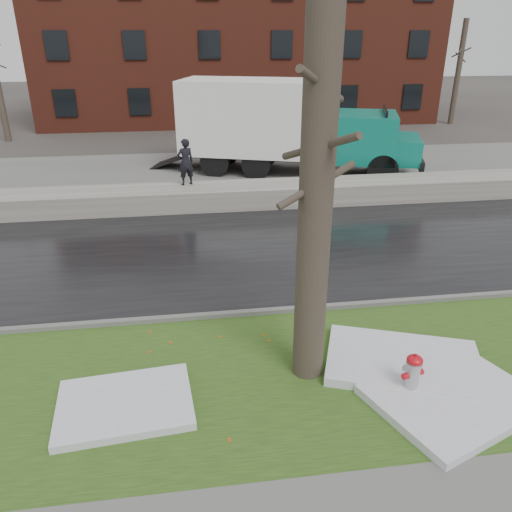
{
  "coord_description": "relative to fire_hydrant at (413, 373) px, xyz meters",
  "views": [
    {
      "loc": [
        -1.99,
        -8.47,
        5.8
      ],
      "look_at": [
        -0.5,
        2.0,
        1.0
      ],
      "focal_mm": 35.0,
      "sensor_mm": 36.0,
      "label": 1
    }
  ],
  "objects": [
    {
      "name": "tree",
      "position": [
        -1.61,
        0.89,
        3.04
      ],
      "size": [
        1.38,
        1.59,
        6.91
      ],
      "rotation": [
        0.0,
        0.0,
        0.01
      ],
      "color": "brown",
      "rests_on": "verge"
    },
    {
      "name": "bg_tree_center",
      "position": [
        -7.62,
        28.02,
        2.85
      ],
      "size": [
        1.4,
        1.62,
        6.5
      ],
      "color": "brown",
      "rests_on": "ground"
    },
    {
      "name": "ground",
      "position": [
        -1.62,
        2.02,
        -0.49
      ],
      "size": [
        120.0,
        120.0,
        0.0
      ],
      "primitive_type": "plane",
      "color": "#47423D",
      "rests_on": "ground"
    },
    {
      "name": "snowbank",
      "position": [
        -1.62,
        10.72,
        -0.11
      ],
      "size": [
        60.0,
        1.6,
        0.75
      ],
      "primitive_type": "cube",
      "color": "#A29C94",
      "rests_on": "ground"
    },
    {
      "name": "snow_patch_near",
      "position": [
        0.64,
        -0.28,
        -0.37
      ],
      "size": [
        3.16,
        2.82,
        0.16
      ],
      "primitive_type": "cube",
      "rotation": [
        0.0,
        0.0,
        0.38
      ],
      "color": "silver",
      "rests_on": "verge"
    },
    {
      "name": "snow_patch_side",
      "position": [
        0.2,
        0.76,
        -0.36
      ],
      "size": [
        3.25,
        2.66,
        0.18
      ],
      "primitive_type": "cube",
      "rotation": [
        0.0,
        0.0,
        -0.35
      ],
      "color": "silver",
      "rests_on": "verge"
    },
    {
      "name": "fire_hydrant",
      "position": [
        0.0,
        0.0,
        0.0
      ],
      "size": [
        0.42,
        0.38,
        0.84
      ],
      "rotation": [
        0.0,
        0.0,
        0.26
      ],
      "color": "#AAAEB2",
      "rests_on": "verge"
    },
    {
      "name": "worker",
      "position": [
        -3.63,
        11.08,
        1.08
      ],
      "size": [
        0.7,
        0.58,
        1.64
      ],
      "primitive_type": "imported",
      "rotation": [
        0.0,
        0.0,
        3.51
      ],
      "color": "black",
      "rests_on": "snowbank"
    },
    {
      "name": "verge",
      "position": [
        -1.62,
        0.77,
        -0.47
      ],
      "size": [
        60.0,
        4.5,
        0.04
      ],
      "primitive_type": "cube",
      "color": "#274517",
      "rests_on": "ground"
    },
    {
      "name": "curb",
      "position": [
        -1.62,
        3.02,
        -0.42
      ],
      "size": [
        60.0,
        0.15,
        0.14
      ],
      "primitive_type": "cube",
      "color": "slate",
      "rests_on": "ground"
    },
    {
      "name": "bg_tree_right",
      "position": [
        14.38,
        26.02,
        2.85
      ],
      "size": [
        1.4,
        1.62,
        6.5
      ],
      "color": "brown",
      "rests_on": "ground"
    },
    {
      "name": "brick_building",
      "position": [
        0.38,
        32.02,
        4.51
      ],
      "size": [
        26.0,
        12.0,
        10.0
      ],
      "primitive_type": "cube",
      "color": "maroon",
      "rests_on": "ground"
    },
    {
      "name": "road",
      "position": [
        -1.62,
        6.52,
        -0.47
      ],
      "size": [
        60.0,
        7.0,
        0.03
      ],
      "primitive_type": "cube",
      "color": "black",
      "rests_on": "ground"
    },
    {
      "name": "box_truck",
      "position": [
        0.58,
        15.04,
        1.59
      ],
      "size": [
        11.76,
        5.72,
        3.93
      ],
      "rotation": [
        0.0,
        0.0,
        -0.32
      ],
      "color": "black",
      "rests_on": "ground"
    },
    {
      "name": "snow_patch_far",
      "position": [
        -4.85,
        0.34,
        -0.38
      ],
      "size": [
        2.34,
        1.8,
        0.14
      ],
      "primitive_type": "cube",
      "rotation": [
        0.0,
        0.0,
        0.09
      ],
      "color": "silver",
      "rests_on": "verge"
    },
    {
      "name": "parking_lot",
      "position": [
        -1.62,
        15.02,
        -0.47
      ],
      "size": [
        60.0,
        9.0,
        0.03
      ],
      "primitive_type": "cube",
      "color": "slate",
      "rests_on": "ground"
    }
  ]
}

